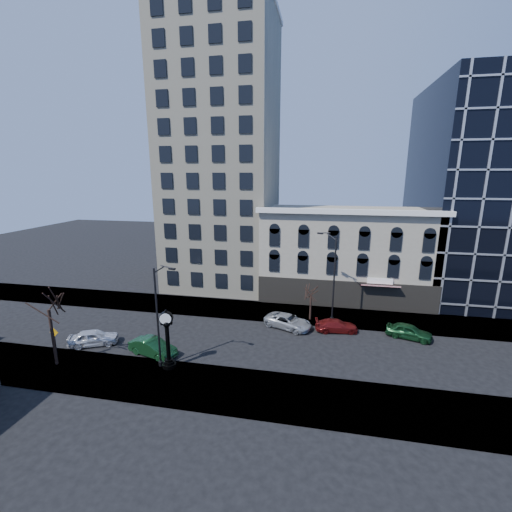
% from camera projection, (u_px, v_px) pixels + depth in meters
% --- Properties ---
extents(ground, '(160.00, 160.00, 0.00)m').
position_uv_depth(ground, '(229.00, 340.00, 35.02)').
color(ground, black).
rests_on(ground, ground).
extents(sidewalk_far, '(160.00, 6.00, 0.12)m').
position_uv_depth(sidewalk_far, '(246.00, 310.00, 42.64)').
color(sidewalk_far, gray).
rests_on(sidewalk_far, ground).
extents(sidewalk_near, '(160.00, 6.00, 0.12)m').
position_uv_depth(sidewalk_near, '(203.00, 386.00, 27.38)').
color(sidewalk_near, gray).
rests_on(sidewalk_near, ground).
extents(cream_tower, '(15.90, 15.40, 42.50)m').
position_uv_depth(cream_tower, '(221.00, 154.00, 49.63)').
color(cream_tower, beige).
rests_on(cream_tower, ground).
extents(victorian_row, '(22.60, 11.19, 12.50)m').
position_uv_depth(victorian_row, '(345.00, 253.00, 46.52)').
color(victorian_row, '#A19985').
rests_on(victorian_row, ground).
extents(glass_office, '(20.00, 20.15, 28.00)m').
position_uv_depth(glass_office, '(500.00, 193.00, 45.68)').
color(glass_office, black).
rests_on(glass_office, ground).
extents(street_clock, '(1.21, 1.21, 5.36)m').
position_uv_depth(street_clock, '(168.00, 341.00, 29.41)').
color(street_clock, black).
rests_on(street_clock, sidewalk_near).
extents(street_lamp_near, '(2.40, 0.88, 9.46)m').
position_uv_depth(street_lamp_near, '(162.00, 290.00, 28.15)').
color(street_lamp_near, black).
rests_on(street_lamp_near, sidewalk_near).
extents(street_lamp_far, '(2.53, 1.33, 10.41)m').
position_uv_depth(street_lamp_far, '(329.00, 254.00, 37.79)').
color(street_lamp_far, black).
rests_on(street_lamp_far, sidewalk_far).
extents(bare_tree_near, '(4.83, 4.83, 8.30)m').
position_uv_depth(bare_tree_near, '(47.00, 297.00, 28.94)').
color(bare_tree_near, black).
rests_on(bare_tree_near, sidewalk_near).
extents(bare_tree_far, '(2.84, 2.84, 4.88)m').
position_uv_depth(bare_tree_far, '(311.00, 289.00, 38.90)').
color(bare_tree_far, black).
rests_on(bare_tree_far, sidewalk_far).
extents(warning_sign, '(0.85, 0.07, 2.62)m').
position_uv_depth(warning_sign, '(55.00, 336.00, 31.67)').
color(warning_sign, black).
rests_on(warning_sign, sidewalk_near).
extents(car_near_a, '(4.95, 3.61, 1.57)m').
position_uv_depth(car_near_a, '(94.00, 338.00, 33.84)').
color(car_near_a, silver).
rests_on(car_near_a, ground).
extents(car_near_b, '(5.04, 2.92, 1.57)m').
position_uv_depth(car_near_b, '(153.00, 347.00, 31.96)').
color(car_near_b, '#143F1E').
rests_on(car_near_b, ground).
extents(car_far_a, '(5.80, 4.24, 1.46)m').
position_uv_depth(car_far_a, '(288.00, 321.00, 37.65)').
color(car_far_a, '#A5A8AD').
rests_on(car_far_a, ground).
extents(car_far_b, '(4.72, 2.45, 1.31)m').
position_uv_depth(car_far_b, '(336.00, 326.00, 36.79)').
color(car_far_b, maroon).
rests_on(car_far_b, ground).
extents(car_far_c, '(4.79, 3.07, 1.52)m').
position_uv_depth(car_far_c, '(409.00, 331.00, 35.25)').
color(car_far_c, '#143F1E').
rests_on(car_far_c, ground).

